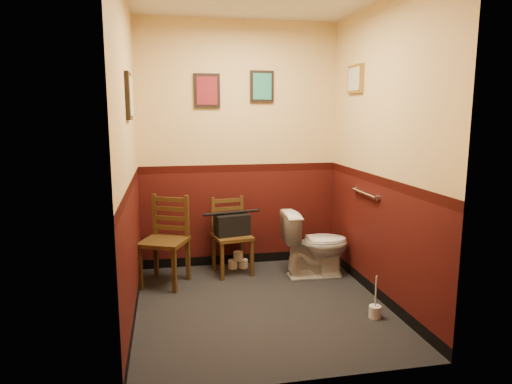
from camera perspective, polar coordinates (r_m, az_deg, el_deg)
floor at (r=4.24m, az=0.68°, el=-14.01°), size 2.20×2.40×0.00m
wall_back at (r=5.07m, az=-2.09°, el=5.71°), size 2.20×0.00×2.70m
wall_front at (r=2.74m, az=5.90°, el=2.09°), size 2.20×0.00×2.70m
wall_left at (r=3.83m, az=-15.66°, el=3.98°), size 0.00×2.40×2.70m
wall_right at (r=4.26m, az=15.39°, el=4.57°), size 0.00×2.40×2.70m
grab_bar at (r=4.52m, az=13.41°, el=-0.17°), size 0.05×0.56×0.06m
framed_print_back_a at (r=5.00m, az=-6.16°, el=12.48°), size 0.28×0.04×0.36m
framed_print_back_b at (r=5.09m, az=0.75°, el=13.05°), size 0.26×0.04×0.34m
framed_print_left at (r=3.91m, az=-15.59°, el=11.45°), size 0.04×0.30×0.38m
framed_print_right at (r=4.79m, az=12.28°, el=13.63°), size 0.04×0.34×0.28m
toilet at (r=4.90m, az=7.42°, el=-6.49°), size 0.71×0.41×0.69m
toilet_brush at (r=4.12m, az=14.65°, el=-14.18°), size 0.10×0.10×0.37m
chair_left at (r=4.70m, az=-11.23°, el=-5.98°), size 0.55×0.55×0.89m
chair_right at (r=4.95m, az=-3.13°, el=-5.47°), size 0.44×0.44×0.82m
handbag at (r=4.88m, az=-3.02°, el=-4.09°), size 0.39×0.25×0.26m
tp_stack at (r=5.16m, az=-2.27°, el=-8.64°), size 0.22×0.11×0.19m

